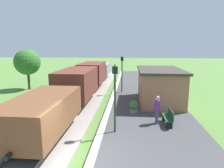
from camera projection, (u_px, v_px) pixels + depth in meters
name	position (u px, v px, depth m)	size (l,w,h in m)	color
ground_plane	(81.00, 165.00, 7.98)	(160.00, 160.00, 0.00)	#517A38
platform_slab	(161.00, 167.00, 7.68)	(6.00, 60.00, 0.25)	#424244
platform_edge_stripe	(91.00, 160.00, 7.90)	(0.36, 60.00, 0.01)	silver
track_ballast	(26.00, 161.00, 8.18)	(3.80, 60.00, 0.12)	gray
rail_near	(42.00, 159.00, 8.10)	(0.07, 60.00, 0.14)	slate
rail_far	(9.00, 157.00, 8.22)	(0.07, 60.00, 0.14)	slate
freight_train	(86.00, 80.00, 19.40)	(2.50, 26.00, 2.72)	brown
station_hut	(159.00, 85.00, 16.11)	(3.50, 5.80, 2.78)	#9E6B4C
bench_near_hut	(169.00, 117.00, 11.47)	(0.42, 1.50, 0.91)	#1E4C2D
bench_down_platform	(151.00, 84.00, 21.38)	(0.42, 1.50, 0.91)	#1E4C2D
person_waiting	(157.00, 109.00, 11.54)	(0.28, 0.41, 1.71)	#474C66
potted_planter	(133.00, 107.00, 13.44)	(0.64, 0.64, 0.92)	slate
lamp_post_near	(115.00, 86.00, 10.09)	(0.28, 0.28, 3.70)	#193823
lamp_post_far	(122.00, 67.00, 19.33)	(0.28, 0.28, 3.70)	#193823
tree_trackside_far	(27.00, 62.00, 21.75)	(2.86, 2.86, 4.55)	#4C3823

